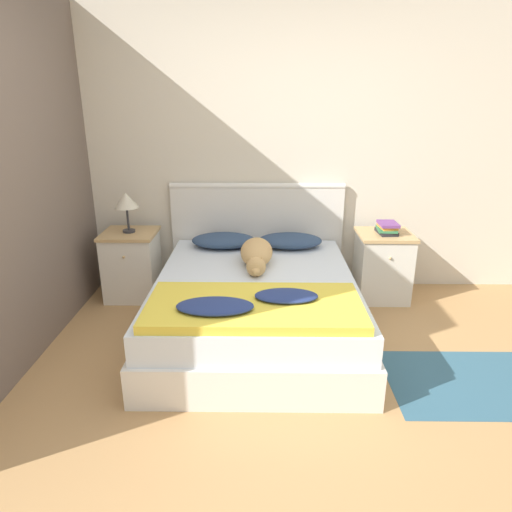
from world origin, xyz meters
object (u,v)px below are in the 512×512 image
Objects in this scene: bed at (256,306)px; pillow_right at (290,241)px; pillow_left at (224,240)px; nightstand_right at (382,266)px; dog at (257,254)px; nightstand_left at (132,265)px; book_stack at (387,228)px; table_lamp at (126,202)px.

pillow_right is (0.30, 0.73, 0.30)m from bed.
bed is 3.33× the size of pillow_left.
bed is at bearing -112.44° from pillow_right.
dog is at bearing -159.60° from nightstand_right.
bed is at bearing -31.45° from nightstand_left.
dog is (-1.14, -0.42, 0.26)m from nightstand_right.
pillow_left is 1.00× the size of pillow_right.
nightstand_left is 0.88× the size of dog.
pillow_left is at bearing 180.00° from pillow_right.
dog is 1.22m from book_stack.
pillow_left is (-0.30, 0.73, 0.30)m from bed.
nightstand_left reaches higher than bed.
pillow_right is 2.44× the size of book_stack.
pillow_right is 0.81× the size of dog.
bed is at bearing -149.20° from book_stack.
nightstand_left reaches higher than pillow_right.
pillow_right is (1.44, 0.03, 0.23)m from nightstand_left.
nightstand_left is at bearing 180.00° from nightstand_right.
book_stack reaches higher than bed.
book_stack is at bearing -0.45° from table_lamp.
pillow_left is at bearing 112.44° from bed.
pillow_left is at bearing 123.99° from dog.
nightstand_right is at bearing 31.45° from bed.
nightstand_left is 2.65× the size of book_stack.
book_stack reaches higher than pillow_left.
nightstand_right is at bearing -0.10° from table_lamp.
pillow_right is at bearing 177.25° from book_stack.
nightstand_left is 1.76× the size of table_lamp.
pillow_right is (-0.84, 0.03, 0.23)m from nightstand_right.
bed is 8.13× the size of book_stack.
dog is 3.01× the size of book_stack.
pillow_right is at bearing 0.00° from pillow_left.
nightstand_left and nightstand_right have the same top height.
table_lamp reaches higher than book_stack.
nightstand_left is 1.00× the size of nightstand_right.
book_stack is (1.15, 0.41, 0.10)m from dog.
pillow_left is 1.46m from book_stack.
pillow_right is at bearing 67.56° from bed.
nightstand_right is 0.36m from book_stack.
pillow_right is at bearing 0.90° from table_lamp.
pillow_left is 0.60m from pillow_right.
table_lamp is (0.00, 0.00, 0.59)m from nightstand_left.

